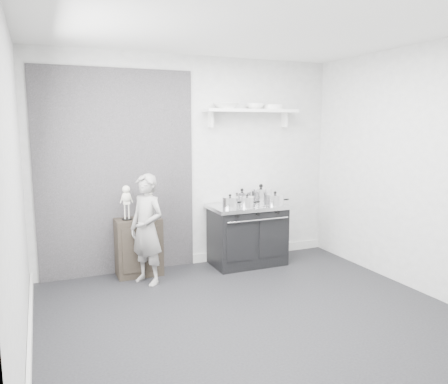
{
  "coord_description": "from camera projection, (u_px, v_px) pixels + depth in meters",
  "views": [
    {
      "loc": [
        -1.82,
        -3.56,
        1.85
      ],
      "look_at": [
        0.1,
        0.95,
        1.08
      ],
      "focal_mm": 35.0,
      "sensor_mm": 36.0,
      "label": 1
    }
  ],
  "objects": [
    {
      "name": "ground",
      "position": [
        253.0,
        316.0,
        4.23
      ],
      "size": [
        4.0,
        4.0,
        0.0
      ],
      "primitive_type": "plane",
      "color": "black",
      "rests_on": "ground"
    },
    {
      "name": "room_shell",
      "position": [
        239.0,
        146.0,
        4.08
      ],
      "size": [
        4.02,
        3.62,
        2.71
      ],
      "color": "#A9A9A7",
      "rests_on": "ground"
    },
    {
      "name": "wall_shelf",
      "position": [
        251.0,
        111.0,
        5.75
      ],
      "size": [
        1.3,
        0.26,
        0.24
      ],
      "color": "white",
      "rests_on": "room_shell"
    },
    {
      "name": "stove",
      "position": [
        247.0,
        234.0,
        5.76
      ],
      "size": [
        1.0,
        0.62,
        0.8
      ],
      "color": "black",
      "rests_on": "ground"
    },
    {
      "name": "side_cabinet",
      "position": [
        139.0,
        247.0,
        5.34
      ],
      "size": [
        0.54,
        0.32,
        0.71
      ],
      "primitive_type": "cube",
      "color": "black",
      "rests_on": "ground"
    },
    {
      "name": "child",
      "position": [
        147.0,
        229.0,
        5.03
      ],
      "size": [
        0.51,
        0.56,
        1.29
      ],
      "primitive_type": "imported",
      "rotation": [
        0.0,
        0.0,
        -1.01
      ],
      "color": "gray",
      "rests_on": "ground"
    },
    {
      "name": "pot_front_left",
      "position": [
        230.0,
        202.0,
        5.48
      ],
      "size": [
        0.29,
        0.2,
        0.18
      ],
      "color": "silver",
      "rests_on": "stove"
    },
    {
      "name": "pot_back_left",
      "position": [
        242.0,
        198.0,
        5.77
      ],
      "size": [
        0.32,
        0.24,
        0.2
      ],
      "color": "silver",
      "rests_on": "stove"
    },
    {
      "name": "pot_back_right",
      "position": [
        261.0,
        195.0,
        5.89
      ],
      "size": [
        0.39,
        0.31,
        0.25
      ],
      "color": "silver",
      "rests_on": "stove"
    },
    {
      "name": "pot_front_right",
      "position": [
        275.0,
        200.0,
        5.65
      ],
      "size": [
        0.32,
        0.23,
        0.19
      ],
      "color": "silver",
      "rests_on": "stove"
    },
    {
      "name": "pot_front_center",
      "position": [
        247.0,
        202.0,
        5.51
      ],
      "size": [
        0.27,
        0.19,
        0.17
      ],
      "color": "silver",
      "rests_on": "stove"
    },
    {
      "name": "skeleton_full",
      "position": [
        126.0,
        200.0,
        5.2
      ],
      "size": [
        0.13,
        0.09,
        0.48
      ],
      "primitive_type": null,
      "color": "silver",
      "rests_on": "side_cabinet"
    },
    {
      "name": "skeleton_torso",
      "position": [
        150.0,
        201.0,
        5.32
      ],
      "size": [
        0.11,
        0.07,
        0.41
      ],
      "primitive_type": null,
      "color": "silver",
      "rests_on": "side_cabinet"
    },
    {
      "name": "bowl_large",
      "position": [
        226.0,
        106.0,
        5.59
      ],
      "size": [
        0.31,
        0.31,
        0.08
      ],
      "primitive_type": "imported",
      "color": "white",
      "rests_on": "wall_shelf"
    },
    {
      "name": "bowl_small",
      "position": [
        255.0,
        106.0,
        5.76
      ],
      "size": [
        0.23,
        0.23,
        0.07
      ],
      "primitive_type": "imported",
      "color": "white",
      "rests_on": "wall_shelf"
    },
    {
      "name": "plate_stack",
      "position": [
        273.0,
        107.0,
        5.86
      ],
      "size": [
        0.26,
        0.26,
        0.06
      ],
      "primitive_type": "cylinder",
      "color": "white",
      "rests_on": "wall_shelf"
    }
  ]
}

